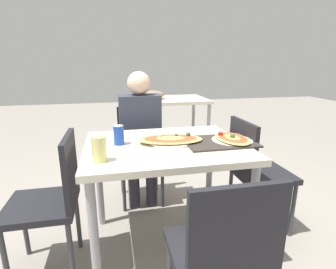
{
  "coord_description": "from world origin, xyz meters",
  "views": [
    {
      "loc": [
        -0.32,
        -1.59,
        1.28
      ],
      "look_at": [
        0.02,
        0.0,
        0.82
      ],
      "focal_mm": 28.0,
      "sensor_mm": 36.0,
      "label": 1
    }
  ],
  "objects_px": {
    "chair_near_camera": "(222,253)",
    "pizza_main": "(171,140)",
    "chair_far_seated": "(140,148)",
    "chair_side_right": "(255,168)",
    "person_seated": "(140,130)",
    "soda_can": "(119,135)",
    "chair_side_left": "(52,197)",
    "drink_glass": "(99,149)",
    "pizza_second": "(232,139)",
    "dining_table": "(165,156)"
  },
  "relations": [
    {
      "from": "chair_side_right",
      "to": "soda_can",
      "type": "bearing_deg",
      "value": -89.26
    },
    {
      "from": "chair_side_left",
      "to": "drink_glass",
      "type": "relative_size",
      "value": 6.3
    },
    {
      "from": "dining_table",
      "to": "person_seated",
      "type": "xyz_separation_m",
      "value": [
        -0.09,
        0.62,
        0.03
      ]
    },
    {
      "from": "chair_side_left",
      "to": "dining_table",
      "type": "bearing_deg",
      "value": -83.82
    },
    {
      "from": "chair_side_left",
      "to": "soda_can",
      "type": "bearing_deg",
      "value": -73.03
    },
    {
      "from": "chair_side_right",
      "to": "person_seated",
      "type": "xyz_separation_m",
      "value": [
        -0.8,
        0.56,
        0.2
      ]
    },
    {
      "from": "chair_side_left",
      "to": "soda_can",
      "type": "height_order",
      "value": "soda_can"
    },
    {
      "from": "pizza_main",
      "to": "pizza_second",
      "type": "distance_m",
      "value": 0.41
    },
    {
      "from": "chair_side_left",
      "to": "drink_glass",
      "type": "distance_m",
      "value": 0.47
    },
    {
      "from": "soda_can",
      "to": "pizza_second",
      "type": "xyz_separation_m",
      "value": [
        0.74,
        -0.1,
        -0.04
      ]
    },
    {
      "from": "chair_side_right",
      "to": "soda_can",
      "type": "xyz_separation_m",
      "value": [
        -1.0,
        -0.01,
        0.32
      ]
    },
    {
      "from": "dining_table",
      "to": "drink_glass",
      "type": "bearing_deg",
      "value": -150.07
    },
    {
      "from": "chair_near_camera",
      "to": "chair_side_left",
      "type": "xyz_separation_m",
      "value": [
        -0.8,
        0.66,
        0.0
      ]
    },
    {
      "from": "chair_side_left",
      "to": "drink_glass",
      "type": "xyz_separation_m",
      "value": [
        0.3,
        -0.16,
        0.33
      ]
    },
    {
      "from": "dining_table",
      "to": "pizza_main",
      "type": "xyz_separation_m",
      "value": [
        0.04,
        0.01,
        0.11
      ]
    },
    {
      "from": "chair_side_left",
      "to": "pizza_second",
      "type": "xyz_separation_m",
      "value": [
        1.15,
        0.03,
        0.28
      ]
    },
    {
      "from": "person_seated",
      "to": "soda_can",
      "type": "height_order",
      "value": "person_seated"
    },
    {
      "from": "chair_side_right",
      "to": "drink_glass",
      "type": "relative_size",
      "value": 6.3
    },
    {
      "from": "dining_table",
      "to": "chair_far_seated",
      "type": "distance_m",
      "value": 0.76
    },
    {
      "from": "pizza_second",
      "to": "person_seated",
      "type": "bearing_deg",
      "value": 128.55
    },
    {
      "from": "chair_side_left",
      "to": "soda_can",
      "type": "distance_m",
      "value": 0.54
    },
    {
      "from": "pizza_second",
      "to": "chair_far_seated",
      "type": "bearing_deg",
      "value": 124.36
    },
    {
      "from": "pizza_main",
      "to": "chair_near_camera",
      "type": "bearing_deg",
      "value": -86.01
    },
    {
      "from": "dining_table",
      "to": "pizza_second",
      "type": "distance_m",
      "value": 0.46
    },
    {
      "from": "chair_far_seated",
      "to": "chair_side_right",
      "type": "height_order",
      "value": "same"
    },
    {
      "from": "drink_glass",
      "to": "chair_side_left",
      "type": "bearing_deg",
      "value": 152.48
    },
    {
      "from": "dining_table",
      "to": "chair_side_right",
      "type": "relative_size",
      "value": 1.17
    },
    {
      "from": "pizza_main",
      "to": "soda_can",
      "type": "relative_size",
      "value": 3.57
    },
    {
      "from": "dining_table",
      "to": "chair_side_left",
      "type": "xyz_separation_m",
      "value": [
        -0.7,
        -0.08,
        -0.17
      ]
    },
    {
      "from": "chair_side_left",
      "to": "person_seated",
      "type": "relative_size",
      "value": 0.73
    },
    {
      "from": "chair_side_right",
      "to": "drink_glass",
      "type": "xyz_separation_m",
      "value": [
        -1.11,
        -0.29,
        0.33
      ]
    },
    {
      "from": "dining_table",
      "to": "drink_glass",
      "type": "xyz_separation_m",
      "value": [
        -0.4,
        -0.23,
        0.16
      ]
    },
    {
      "from": "chair_side_right",
      "to": "soda_can",
      "type": "height_order",
      "value": "soda_can"
    },
    {
      "from": "chair_near_camera",
      "to": "chair_side_left",
      "type": "distance_m",
      "value": 1.03
    },
    {
      "from": "chair_far_seated",
      "to": "pizza_main",
      "type": "bearing_deg",
      "value": 100.58
    },
    {
      "from": "chair_far_seated",
      "to": "person_seated",
      "type": "distance_m",
      "value": 0.23
    },
    {
      "from": "pizza_main",
      "to": "chair_side_left",
      "type": "bearing_deg",
      "value": -173.12
    },
    {
      "from": "person_seated",
      "to": "pizza_second",
      "type": "distance_m",
      "value": 0.87
    },
    {
      "from": "drink_glass",
      "to": "soda_can",
      "type": "bearing_deg",
      "value": 68.51
    },
    {
      "from": "chair_far_seated",
      "to": "pizza_second",
      "type": "distance_m",
      "value": 0.99
    },
    {
      "from": "drink_glass",
      "to": "pizza_second",
      "type": "relative_size",
      "value": 0.42
    },
    {
      "from": "person_seated",
      "to": "soda_can",
      "type": "bearing_deg",
      "value": 70.99
    },
    {
      "from": "soda_can",
      "to": "person_seated",
      "type": "bearing_deg",
      "value": 70.99
    },
    {
      "from": "person_seated",
      "to": "chair_near_camera",
      "type": "bearing_deg",
      "value": 97.83
    },
    {
      "from": "soda_can",
      "to": "chair_near_camera",
      "type": "bearing_deg",
      "value": -63.86
    },
    {
      "from": "chair_near_camera",
      "to": "pizza_main",
      "type": "bearing_deg",
      "value": 93.99
    },
    {
      "from": "drink_glass",
      "to": "pizza_second",
      "type": "height_order",
      "value": "drink_glass"
    },
    {
      "from": "chair_near_camera",
      "to": "soda_can",
      "type": "relative_size",
      "value": 6.97
    },
    {
      "from": "pizza_main",
      "to": "drink_glass",
      "type": "height_order",
      "value": "drink_glass"
    },
    {
      "from": "chair_far_seated",
      "to": "drink_glass",
      "type": "distance_m",
      "value": 1.07
    }
  ]
}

